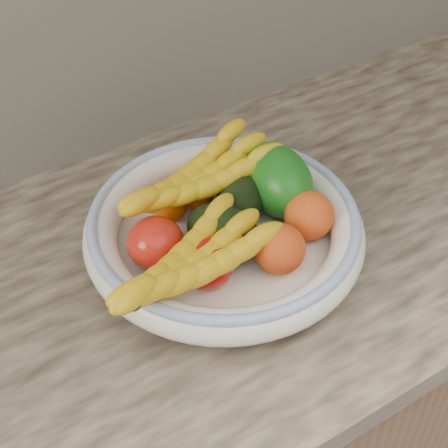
% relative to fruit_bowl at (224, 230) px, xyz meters
% --- Properties ---
extents(kitchen_counter, '(2.44, 0.66, 1.40)m').
position_rel_fruit_bowl_xyz_m(kitchen_counter, '(0.00, 0.03, -0.48)').
color(kitchen_counter, brown).
rests_on(kitchen_counter, ground).
extents(fruit_bowl, '(0.39, 0.39, 0.08)m').
position_rel_fruit_bowl_xyz_m(fruit_bowl, '(0.00, 0.00, 0.00)').
color(fruit_bowl, white).
rests_on(fruit_bowl, kitchen_counter).
extents(clementine_back_left, '(0.06, 0.06, 0.05)m').
position_rel_fruit_bowl_xyz_m(clementine_back_left, '(-0.04, 0.08, 0.01)').
color(clementine_back_left, '#DC5604').
rests_on(clementine_back_left, fruit_bowl).
extents(clementine_back_right, '(0.05, 0.05, 0.05)m').
position_rel_fruit_bowl_xyz_m(clementine_back_right, '(0.02, 0.11, 0.01)').
color(clementine_back_right, '#FF6905').
rests_on(clementine_back_right, fruit_bowl).
extents(clementine_back_mid, '(0.06, 0.06, 0.04)m').
position_rel_fruit_bowl_xyz_m(clementine_back_mid, '(0.00, 0.08, 0.01)').
color(clementine_back_mid, '#F46605').
rests_on(clementine_back_mid, fruit_bowl).
extents(clementine_extra, '(0.05, 0.05, 0.05)m').
position_rel_fruit_bowl_xyz_m(clementine_extra, '(0.00, 0.11, 0.01)').
color(clementine_extra, '#F26005').
rests_on(clementine_extra, fruit_bowl).
extents(tomato_left, '(0.09, 0.09, 0.07)m').
position_rel_fruit_bowl_xyz_m(tomato_left, '(-0.10, 0.02, 0.01)').
color(tomato_left, red).
rests_on(tomato_left, fruit_bowl).
extents(tomato_near_left, '(0.10, 0.10, 0.07)m').
position_rel_fruit_bowl_xyz_m(tomato_near_left, '(-0.06, -0.05, 0.01)').
color(tomato_near_left, '#B70A08').
rests_on(tomato_near_left, fruit_bowl).
extents(avocado_center, '(0.12, 0.13, 0.07)m').
position_rel_fruit_bowl_xyz_m(avocado_center, '(-0.01, -0.01, 0.02)').
color(avocado_center, black).
rests_on(avocado_center, fruit_bowl).
extents(avocado_right, '(0.12, 0.12, 0.07)m').
position_rel_fruit_bowl_xyz_m(avocado_right, '(0.05, 0.03, 0.02)').
color(avocado_right, black).
rests_on(avocado_right, fruit_bowl).
extents(green_mango, '(0.13, 0.15, 0.12)m').
position_rel_fruit_bowl_xyz_m(green_mango, '(0.10, 0.02, 0.03)').
color(green_mango, '#105710').
rests_on(green_mango, fruit_bowl).
extents(peach_front, '(0.08, 0.08, 0.07)m').
position_rel_fruit_bowl_xyz_m(peach_front, '(0.03, -0.08, 0.02)').
color(peach_front, orange).
rests_on(peach_front, fruit_bowl).
extents(peach_right, '(0.09, 0.09, 0.07)m').
position_rel_fruit_bowl_xyz_m(peach_right, '(0.10, -0.06, 0.02)').
color(peach_right, orange).
rests_on(peach_right, fruit_bowl).
extents(banana_bunch_back, '(0.29, 0.15, 0.08)m').
position_rel_fruit_bowl_xyz_m(banana_bunch_back, '(-0.00, 0.07, 0.04)').
color(banana_bunch_back, yellow).
rests_on(banana_bunch_back, fruit_bowl).
extents(banana_bunch_front, '(0.29, 0.18, 0.08)m').
position_rel_fruit_bowl_xyz_m(banana_bunch_front, '(-0.09, -0.06, 0.03)').
color(banana_bunch_front, yellow).
rests_on(banana_bunch_front, fruit_bowl).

